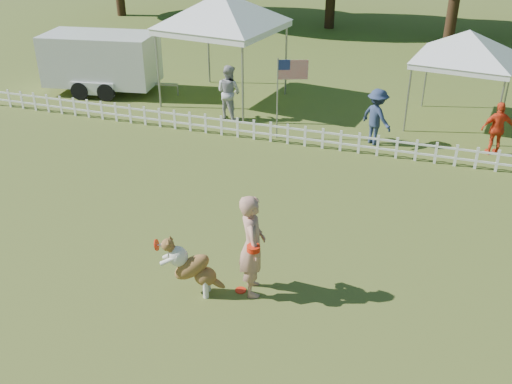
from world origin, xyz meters
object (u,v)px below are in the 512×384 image
handler (252,245)px  spectator_b (377,117)px  frisbee_on_turf (241,290)px  spectator_c (497,129)px  cargo_trailer (102,63)px  dog (193,267)px  flag_pole (277,99)px  canopy_tent_right (461,80)px  canopy_tent_left (224,49)px  spectator_a (229,92)px

handler → spectator_b: bearing=-31.9°
frisbee_on_turf → spectator_c: (4.38, 7.85, 0.72)m
cargo_trailer → handler: bearing=-55.5°
dog → flag_pole: size_ratio=0.48×
flag_pole → spectator_b: size_ratio=1.47×
dog → spectator_c: 9.66m
canopy_tent_right → canopy_tent_left: bearing=-171.0°
dog → spectator_c: size_ratio=0.76×
canopy_tent_right → cargo_trailer: size_ratio=0.59×
canopy_tent_right → cargo_trailer: bearing=-169.2°
flag_pole → spectator_a: (-1.89, 1.08, -0.32)m
handler → cargo_trailer: (-8.73, 9.07, 0.08)m
cargo_trailer → spectator_a: (5.15, -1.05, -0.19)m
frisbee_on_turf → spectator_c: bearing=60.9°
spectator_b → canopy_tent_right: bearing=-94.7°
dog → canopy_tent_left: (-3.39, 9.96, 1.18)m
handler → dog: handler is taller
frisbee_on_turf → canopy_tent_left: size_ratio=0.06×
handler → spectator_b: 7.52m
handler → spectator_c: 8.83m
handler → canopy_tent_left: canopy_tent_left is taller
flag_pole → spectator_c: 5.95m
frisbee_on_turf → handler: bearing=23.1°
handler → canopy_tent_right: (3.12, 9.74, 0.44)m
canopy_tent_left → flag_pole: size_ratio=1.50×
frisbee_on_turf → cargo_trailer: cargo_trailer is taller
cargo_trailer → spectator_c: bearing=-15.2°
canopy_tent_right → spectator_a: size_ratio=1.65×
canopy_tent_right → flag_pole: canopy_tent_right is taller
frisbee_on_turf → flag_pole: size_ratio=0.09×
handler → spectator_b: size_ratio=1.21×
canopy_tent_left → dog: bearing=-62.9°
frisbee_on_turf → spectator_b: bearing=80.8°
canopy_tent_right → spectator_c: canopy_tent_right is taller
canopy_tent_left → spectator_b: bearing=-13.1°
dog → canopy_tent_left: 10.59m
handler → flag_pole: 7.15m
handler → dog: size_ratio=1.72×
spectator_c → handler: bearing=43.9°
canopy_tent_left → cargo_trailer: canopy_tent_left is taller
canopy_tent_left → canopy_tent_right: 7.47m
handler → flag_pole: size_ratio=0.82×
spectator_c → spectator_a: bearing=-19.6°
spectator_a → spectator_c: 7.77m
frisbee_on_turf → canopy_tent_left: bearing=113.3°
handler → spectator_c: size_ratio=1.31×
cargo_trailer → spectator_c: (12.91, -1.30, -0.31)m
canopy_tent_left → spectator_b: 5.85m
dog → canopy_tent_right: size_ratio=0.40×
cargo_trailer → spectator_b: 9.90m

